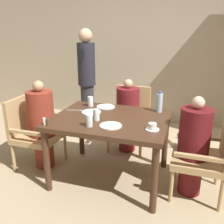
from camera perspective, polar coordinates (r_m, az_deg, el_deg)
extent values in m
plane|color=tan|center=(3.13, -0.30, -14.62)|extent=(16.00, 16.00, 0.00)
cube|color=tan|center=(4.76, 8.23, 14.59)|extent=(8.00, 0.06, 2.80)
cube|color=#422819|center=(2.80, -0.32, -1.77)|extent=(1.28, 1.01, 0.05)
cylinder|color=#422819|center=(2.83, -14.72, -10.78)|extent=(0.07, 0.07, 0.72)
cylinder|color=#422819|center=(2.46, 9.65, -15.12)|extent=(0.07, 0.07, 0.72)
cylinder|color=#422819|center=(3.53, -7.03, -4.20)|extent=(0.07, 0.07, 0.72)
cylinder|color=#422819|center=(3.24, 12.08, -6.59)|extent=(0.07, 0.07, 0.72)
cube|color=tan|center=(3.33, -16.35, -5.38)|extent=(0.53, 0.53, 0.07)
cube|color=tan|center=(3.38, -20.22, -0.62)|extent=(0.05, 0.53, 0.46)
cube|color=tan|center=(3.47, -14.35, -1.50)|extent=(0.48, 0.04, 0.04)
cube|color=tan|center=(3.09, -19.13, -4.45)|extent=(0.48, 0.04, 0.04)
cylinder|color=tan|center=(3.49, -10.62, -7.78)|extent=(0.04, 0.04, 0.37)
cylinder|color=tan|center=(3.14, -14.75, -11.32)|extent=(0.04, 0.04, 0.37)
cylinder|color=tan|center=(3.73, -17.07, -6.57)|extent=(0.04, 0.04, 0.37)
cylinder|color=tan|center=(3.40, -21.60, -9.65)|extent=(0.04, 0.04, 0.37)
cylinder|color=maroon|center=(3.38, -15.22, -8.39)|extent=(0.24, 0.24, 0.44)
cylinder|color=maroon|center=(3.19, -15.97, -0.35)|extent=(0.32, 0.32, 0.56)
sphere|color=tan|center=(3.10, -16.53, 5.69)|extent=(0.13, 0.13, 0.13)
cube|color=tan|center=(3.66, 3.78, -2.43)|extent=(0.53, 0.53, 0.07)
cube|color=tan|center=(3.81, 4.78, 2.57)|extent=(0.53, 0.05, 0.46)
cube|color=tan|center=(3.56, 7.66, -0.52)|extent=(0.04, 0.48, 0.04)
cube|color=tan|center=(3.68, 0.11, 0.25)|extent=(0.04, 0.48, 0.04)
cylinder|color=tan|center=(3.49, 6.51, -7.54)|extent=(0.04, 0.04, 0.37)
cylinder|color=tan|center=(3.60, -0.90, -6.56)|extent=(0.04, 0.04, 0.37)
cylinder|color=tan|center=(3.92, 7.93, -4.62)|extent=(0.04, 0.04, 0.37)
cylinder|color=tan|center=(4.02, 1.28, -3.84)|extent=(0.04, 0.04, 0.37)
cylinder|color=maroon|center=(3.68, 3.48, -5.43)|extent=(0.24, 0.24, 0.44)
cylinder|color=maroon|center=(3.52, 3.63, 1.56)|extent=(0.32, 0.32, 0.50)
sphere|color=tan|center=(3.44, 3.73, 6.49)|extent=(0.12, 0.12, 0.12)
cube|color=tan|center=(2.82, 19.03, -10.27)|extent=(0.53, 0.53, 0.07)
cube|color=tan|center=(2.53, 19.41, -9.79)|extent=(0.48, 0.04, 0.04)
cube|color=tan|center=(2.97, 19.33, -5.42)|extent=(0.48, 0.04, 0.04)
cylinder|color=tan|center=(2.73, 13.39, -16.17)|extent=(0.04, 0.04, 0.37)
cylinder|color=tan|center=(3.13, 14.20, -11.36)|extent=(0.04, 0.04, 0.37)
cylinder|color=tan|center=(2.75, 23.66, -17.03)|extent=(0.04, 0.04, 0.37)
cylinder|color=tan|center=(3.15, 22.96, -12.15)|extent=(0.04, 0.04, 0.37)
cylinder|color=#5B1419|center=(2.91, 17.43, -13.37)|extent=(0.24, 0.24, 0.44)
cylinder|color=#5B1419|center=(2.69, 18.41, -4.59)|extent=(0.32, 0.32, 0.52)
sphere|color=beige|center=(2.58, 19.13, 2.04)|extent=(0.13, 0.13, 0.13)
cylinder|color=#2D2D33|center=(4.38, -5.57, 1.06)|extent=(0.22, 0.22, 0.81)
cylinder|color=#23232D|center=(4.22, -5.89, 10.80)|extent=(0.29, 0.29, 0.69)
sphere|color=tan|center=(4.18, -6.11, 17.00)|extent=(0.22, 0.22, 0.22)
cube|color=black|center=(4.04, -7.00, 12.88)|extent=(0.07, 0.01, 0.14)
cylinder|color=white|center=(2.96, -4.76, -0.03)|extent=(0.23, 0.23, 0.01)
cylinder|color=white|center=(3.15, -1.43, 1.20)|extent=(0.23, 0.23, 0.01)
cylinder|color=white|center=(2.55, -0.30, -3.13)|extent=(0.23, 0.23, 0.01)
cylinder|color=white|center=(2.49, 9.19, -3.92)|extent=(0.14, 0.14, 0.01)
cylinder|color=white|center=(2.48, 9.23, -3.20)|extent=(0.08, 0.08, 0.06)
cylinder|color=silver|center=(3.00, 10.82, 2.05)|extent=(0.07, 0.07, 0.22)
cylinder|color=#3359B2|center=(2.96, 10.96, 4.36)|extent=(0.04, 0.04, 0.02)
cylinder|color=silver|center=(2.69, -3.60, -0.64)|extent=(0.07, 0.07, 0.13)
cylinder|color=silver|center=(3.19, -4.95, 2.42)|extent=(0.07, 0.07, 0.13)
cylinder|color=silver|center=(2.53, -5.24, -1.95)|extent=(0.07, 0.07, 0.13)
cylinder|color=white|center=(2.67, -15.21, -2.06)|extent=(0.03, 0.03, 0.07)
cylinder|color=#4C3D2D|center=(2.65, -14.50, -2.20)|extent=(0.03, 0.03, 0.07)
cube|color=silver|center=(3.07, -8.81, 0.44)|extent=(0.17, 0.05, 0.00)
cube|color=silver|center=(3.05, -7.20, 0.41)|extent=(0.04, 0.03, 0.00)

